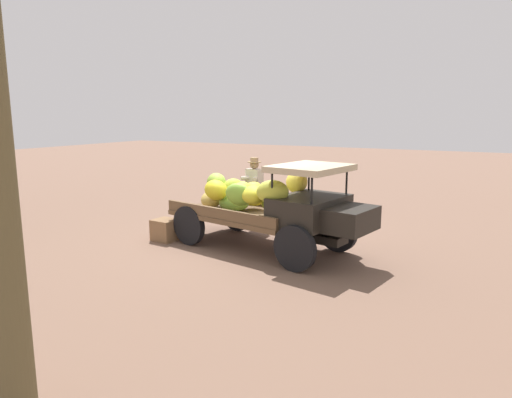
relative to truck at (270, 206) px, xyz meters
name	(u,v)px	position (x,y,z in m)	size (l,w,h in m)	color
ground_plane	(247,243)	(-0.69, 0.22, -0.95)	(60.00, 60.00, 0.00)	brown
truck	(270,206)	(0.00, 0.00, 0.00)	(4.63, 2.42, 1.87)	black
farmer	(254,188)	(-1.22, 1.56, 0.06)	(0.52, 0.49, 1.78)	#443E49
wooden_crate	(165,230)	(-2.44, -0.45, -0.71)	(0.52, 0.48, 0.48)	olive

